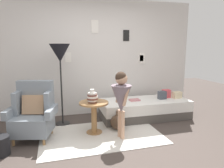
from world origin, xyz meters
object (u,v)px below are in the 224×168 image
(armchair, at_px, (34,113))
(vase_striped, at_px, (92,97))
(side_table, at_px, (94,111))
(demijohn_near, at_px, (118,122))
(floor_lamp, at_px, (60,56))
(person_child, at_px, (121,96))
(book_on_daybed, at_px, (134,100))
(daybed, at_px, (144,109))

(armchair, distance_m, vase_striped, 1.02)
(armchair, distance_m, side_table, 1.02)
(armchair, xyz_separation_m, demijohn_near, (1.48, -0.06, -0.29))
(armchair, xyz_separation_m, floor_lamp, (0.49, 0.53, 0.93))
(armchair, distance_m, demijohn_near, 1.51)
(person_child, relative_size, book_on_daybed, 5.21)
(side_table, distance_m, person_child, 0.62)
(daybed, xyz_separation_m, floor_lamp, (-1.75, 0.10, 1.17))
(floor_lamp, bearing_deg, vase_striped, -52.67)
(demijohn_near, bearing_deg, book_on_daybed, 43.04)
(daybed, distance_m, book_on_daybed, 0.32)
(armchair, xyz_separation_m, person_child, (1.41, -0.42, 0.30))
(vase_striped, xyz_separation_m, floor_lamp, (-0.49, 0.65, 0.69))
(armchair, bearing_deg, side_table, -4.71)
(side_table, height_order, demijohn_near, side_table)
(armchair, relative_size, book_on_daybed, 4.41)
(daybed, height_order, vase_striped, vase_striped)
(vase_striped, bearing_deg, person_child, -35.20)
(daybed, bearing_deg, floor_lamp, 176.70)
(side_table, distance_m, book_on_daybed, 1.11)
(vase_striped, distance_m, floor_lamp, 1.07)
(vase_striped, height_order, person_child, person_child)
(daybed, relative_size, vase_striped, 7.99)
(daybed, bearing_deg, demijohn_near, -147.44)
(vase_striped, relative_size, person_child, 0.21)
(person_child, distance_m, book_on_daybed, 1.09)
(daybed, height_order, side_table, side_table)
(vase_striped, bearing_deg, book_on_daybed, 28.45)
(book_on_daybed, bearing_deg, side_table, -152.44)
(demijohn_near, bearing_deg, person_child, -99.54)
(side_table, relative_size, vase_striped, 2.41)
(armchair, xyz_separation_m, vase_striped, (0.98, -0.12, 0.24))
(person_child, bearing_deg, daybed, 45.91)
(book_on_daybed, distance_m, demijohn_near, 0.77)
(vase_striped, xyz_separation_m, person_child, (0.43, -0.30, 0.06))
(daybed, height_order, demijohn_near, daybed)
(daybed, xyz_separation_m, demijohn_near, (-0.76, -0.49, -0.05))
(armchair, distance_m, book_on_daybed, 2.05)
(floor_lamp, bearing_deg, person_child, -45.83)
(side_table, distance_m, floor_lamp, 1.26)
(person_child, bearing_deg, book_on_daybed, 55.50)
(floor_lamp, bearing_deg, side_table, -49.23)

